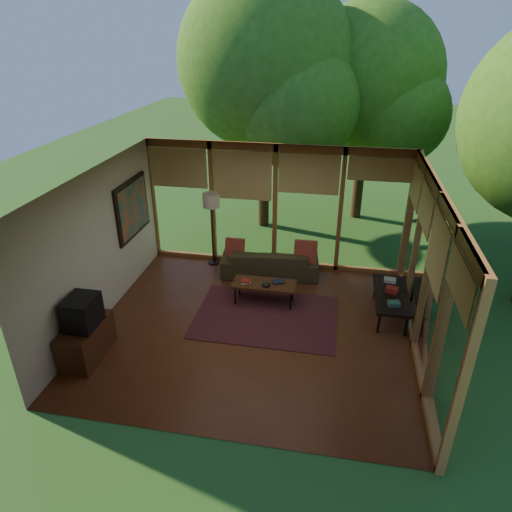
% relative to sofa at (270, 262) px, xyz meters
% --- Properties ---
extents(floor, '(5.50, 5.50, 0.00)m').
position_rel_sofa_xyz_m(floor, '(0.02, -2.00, -0.30)').
color(floor, brown).
rests_on(floor, ground).
extents(ceiling, '(5.50, 5.50, 0.00)m').
position_rel_sofa_xyz_m(ceiling, '(0.02, -2.00, 2.40)').
color(ceiling, white).
rests_on(ceiling, ground).
extents(wall_left, '(0.04, 5.00, 2.70)m').
position_rel_sofa_xyz_m(wall_left, '(-2.73, -2.00, 1.05)').
color(wall_left, silver).
rests_on(wall_left, ground).
extents(wall_front, '(5.50, 0.04, 2.70)m').
position_rel_sofa_xyz_m(wall_front, '(0.02, -4.50, 1.05)').
color(wall_front, silver).
rests_on(wall_front, ground).
extents(window_wall_back, '(5.50, 0.12, 2.70)m').
position_rel_sofa_xyz_m(window_wall_back, '(0.02, 0.50, 1.05)').
color(window_wall_back, '#9C6130').
rests_on(window_wall_back, ground).
extents(window_wall_right, '(0.12, 5.00, 2.70)m').
position_rel_sofa_xyz_m(window_wall_right, '(2.77, -2.00, 1.05)').
color(window_wall_right, '#9C6130').
rests_on(window_wall_right, ground).
extents(tree_nw, '(4.08, 4.08, 6.10)m').
position_rel_sofa_xyz_m(tree_nw, '(-0.60, 2.77, 3.76)').
color(tree_nw, '#3C2915').
rests_on(tree_nw, ground).
extents(tree_ne, '(3.59, 3.59, 5.46)m').
position_rel_sofa_xyz_m(tree_ne, '(1.85, 3.86, 3.35)').
color(tree_ne, '#3C2915').
rests_on(tree_ne, ground).
extents(rug, '(2.58, 1.83, 0.01)m').
position_rel_sofa_xyz_m(rug, '(0.19, -1.63, -0.29)').
color(rug, maroon).
rests_on(rug, floor).
extents(sofa, '(2.11, 1.01, 0.60)m').
position_rel_sofa_xyz_m(sofa, '(0.00, 0.00, 0.00)').
color(sofa, '#3C361E').
rests_on(sofa, floor).
extents(pillow_left, '(0.40, 0.21, 0.42)m').
position_rel_sofa_xyz_m(pillow_left, '(-0.75, -0.05, 0.28)').
color(pillow_left, maroon).
rests_on(pillow_left, sofa).
extents(pillow_right, '(0.47, 0.25, 0.49)m').
position_rel_sofa_xyz_m(pillow_right, '(0.75, -0.05, 0.32)').
color(pillow_right, maroon).
rests_on(pillow_right, sofa).
extents(ct_book_lower, '(0.22, 0.19, 0.03)m').
position_rel_sofa_xyz_m(ct_book_lower, '(-0.28, -1.19, 0.14)').
color(ct_book_lower, '#B7B3A6').
rests_on(ct_book_lower, coffee_table).
extents(ct_book_upper, '(0.19, 0.15, 0.03)m').
position_rel_sofa_xyz_m(ct_book_upper, '(-0.28, -1.19, 0.17)').
color(ct_book_upper, maroon).
rests_on(ct_book_upper, coffee_table).
extents(ct_book_side, '(0.26, 0.23, 0.03)m').
position_rel_sofa_xyz_m(ct_book_side, '(0.32, -1.06, 0.14)').
color(ct_book_side, black).
rests_on(ct_book_side, coffee_table).
extents(ct_bowl, '(0.16, 0.16, 0.07)m').
position_rel_sofa_xyz_m(ct_bowl, '(0.12, -1.24, 0.16)').
color(ct_bowl, black).
rests_on(ct_bowl, coffee_table).
extents(media_cabinet, '(0.50, 1.00, 0.60)m').
position_rel_sofa_xyz_m(media_cabinet, '(-2.45, -3.25, 0.00)').
color(media_cabinet, '#4C2814').
rests_on(media_cabinet, floor).
extents(television, '(0.45, 0.55, 0.50)m').
position_rel_sofa_xyz_m(television, '(-2.43, -3.25, 0.55)').
color(television, black).
rests_on(television, media_cabinet).
extents(console_book_a, '(0.23, 0.19, 0.07)m').
position_rel_sofa_xyz_m(console_book_a, '(2.42, -1.54, 0.19)').
color(console_book_a, '#376059').
rests_on(console_book_a, side_console).
extents(console_book_b, '(0.26, 0.22, 0.10)m').
position_rel_sofa_xyz_m(console_book_b, '(2.42, -1.09, 0.21)').
color(console_book_b, maroon).
rests_on(console_book_b, side_console).
extents(console_book_c, '(0.23, 0.18, 0.06)m').
position_rel_sofa_xyz_m(console_book_c, '(2.42, -0.69, 0.19)').
color(console_book_c, '#B7B3A6').
rests_on(console_book_c, side_console).
extents(floor_lamp, '(0.36, 0.36, 1.65)m').
position_rel_sofa_xyz_m(floor_lamp, '(-1.32, 0.28, 1.11)').
color(floor_lamp, black).
rests_on(floor_lamp, floor).
extents(coffee_table, '(1.20, 0.50, 0.43)m').
position_rel_sofa_xyz_m(coffee_table, '(0.07, -1.14, 0.09)').
color(coffee_table, '#4C2814').
rests_on(coffee_table, floor).
extents(side_console, '(0.60, 1.40, 0.46)m').
position_rel_sofa_xyz_m(side_console, '(2.42, -1.14, 0.11)').
color(side_console, black).
rests_on(side_console, floor).
extents(wall_painting, '(0.06, 1.35, 1.15)m').
position_rel_sofa_xyz_m(wall_painting, '(-2.70, -0.60, 1.25)').
color(wall_painting, black).
rests_on(wall_painting, wall_left).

